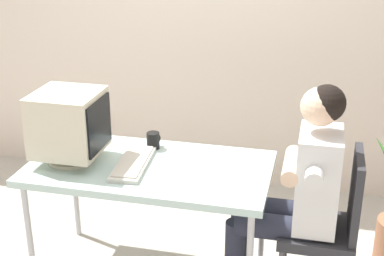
% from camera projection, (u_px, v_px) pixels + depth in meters
% --- Properties ---
extents(desk, '(1.38, 0.73, 0.74)m').
position_uv_depth(desk, '(150.00, 173.00, 3.16)').
color(desk, '#B7B7BC').
rests_on(desk, ground_plane).
extents(crt_monitor, '(0.37, 0.36, 0.41)m').
position_uv_depth(crt_monitor, '(69.00, 124.00, 3.12)').
color(crt_monitor, beige).
rests_on(crt_monitor, desk).
extents(keyboard, '(0.20, 0.48, 0.03)m').
position_uv_depth(keyboard, '(133.00, 163.00, 3.14)').
color(keyboard, silver).
rests_on(keyboard, desk).
extents(office_chair, '(0.40, 0.40, 0.92)m').
position_uv_depth(office_chair, '(330.00, 222.00, 2.99)').
color(office_chair, '#4C4C51').
rests_on(office_chair, ground_plane).
extents(person_seated, '(0.71, 0.54, 1.29)m').
position_uv_depth(person_seated, '(295.00, 188.00, 2.97)').
color(person_seated, silver).
rests_on(person_seated, ground_plane).
extents(desk_mug, '(0.08, 0.09, 0.10)m').
position_uv_depth(desk_mug, '(153.00, 140.00, 3.35)').
color(desk_mug, black).
rests_on(desk_mug, desk).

